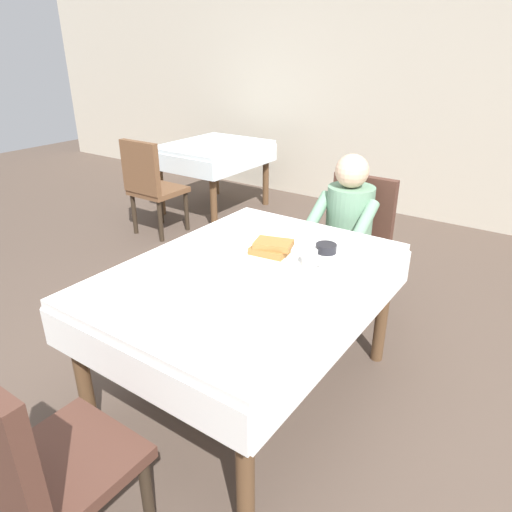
{
  "coord_description": "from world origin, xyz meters",
  "views": [
    {
      "loc": [
        1.2,
        -1.65,
        1.74
      ],
      "look_at": [
        0.01,
        0.06,
        0.79
      ],
      "focal_mm": 33.01,
      "sensor_mm": 36.0,
      "label": 1
    }
  ],
  "objects_px": {
    "chair_diner": "(355,237)",
    "background_table_far": "(214,155)",
    "bowl_butter": "(326,248)",
    "knife_right_of_plate": "(303,267)",
    "fork_left_of_plate": "(240,249)",
    "spoon_near_edge": "(235,281)",
    "syrup_pitcher": "(245,235)",
    "dining_table_main": "(248,285)",
    "plate_breakfast": "(273,255)",
    "background_chair_empty": "(150,182)",
    "chair_near_camera": "(33,461)",
    "breakfast_stack": "(271,247)",
    "cup_coffee": "(310,258)",
    "diner_person": "(346,224)"
  },
  "relations": [
    {
      "from": "fork_left_of_plate",
      "to": "chair_near_camera",
      "type": "bearing_deg",
      "value": -168.05
    },
    {
      "from": "syrup_pitcher",
      "to": "dining_table_main",
      "type": "bearing_deg",
      "value": -51.93
    },
    {
      "from": "cup_coffee",
      "to": "chair_near_camera",
      "type": "bearing_deg",
      "value": -99.68
    },
    {
      "from": "dining_table_main",
      "to": "chair_near_camera",
      "type": "distance_m",
      "value": 1.18
    },
    {
      "from": "plate_breakfast",
      "to": "background_chair_empty",
      "type": "height_order",
      "value": "background_chair_empty"
    },
    {
      "from": "breakfast_stack",
      "to": "syrup_pitcher",
      "type": "bearing_deg",
      "value": 160.09
    },
    {
      "from": "dining_table_main",
      "to": "spoon_near_edge",
      "type": "distance_m",
      "value": 0.17
    },
    {
      "from": "spoon_near_edge",
      "to": "diner_person",
      "type": "bearing_deg",
      "value": 80.04
    },
    {
      "from": "bowl_butter",
      "to": "knife_right_of_plate",
      "type": "height_order",
      "value": "bowl_butter"
    },
    {
      "from": "chair_diner",
      "to": "bowl_butter",
      "type": "relative_size",
      "value": 8.45
    },
    {
      "from": "chair_diner",
      "to": "spoon_near_edge",
      "type": "bearing_deg",
      "value": 88.76
    },
    {
      "from": "chair_near_camera",
      "to": "fork_left_of_plate",
      "type": "distance_m",
      "value": 1.37
    },
    {
      "from": "chair_diner",
      "to": "fork_left_of_plate",
      "type": "relative_size",
      "value": 5.17
    },
    {
      "from": "breakfast_stack",
      "to": "knife_right_of_plate",
      "type": "height_order",
      "value": "breakfast_stack"
    },
    {
      "from": "knife_right_of_plate",
      "to": "spoon_near_edge",
      "type": "bearing_deg",
      "value": 149.33
    },
    {
      "from": "chair_diner",
      "to": "chair_near_camera",
      "type": "distance_m",
      "value": 2.34
    },
    {
      "from": "knife_right_of_plate",
      "to": "spoon_near_edge",
      "type": "relative_size",
      "value": 1.33
    },
    {
      "from": "fork_left_of_plate",
      "to": "background_chair_empty",
      "type": "bearing_deg",
      "value": 63.86
    },
    {
      "from": "diner_person",
      "to": "syrup_pitcher",
      "type": "bearing_deg",
      "value": 70.16
    },
    {
      "from": "spoon_near_edge",
      "to": "background_table_far",
      "type": "relative_size",
      "value": 0.13
    },
    {
      "from": "dining_table_main",
      "to": "chair_diner",
      "type": "xyz_separation_m",
      "value": [
        0.06,
        1.17,
        -0.12
      ]
    },
    {
      "from": "bowl_butter",
      "to": "background_table_far",
      "type": "bearing_deg",
      "value": 140.95
    },
    {
      "from": "syrup_pitcher",
      "to": "background_table_far",
      "type": "bearing_deg",
      "value": 133.23
    },
    {
      "from": "chair_diner",
      "to": "syrup_pitcher",
      "type": "relative_size",
      "value": 11.63
    },
    {
      "from": "breakfast_stack",
      "to": "cup_coffee",
      "type": "bearing_deg",
      "value": 2.87
    },
    {
      "from": "chair_diner",
      "to": "background_table_far",
      "type": "height_order",
      "value": "chair_diner"
    },
    {
      "from": "syrup_pitcher",
      "to": "chair_near_camera",
      "type": "bearing_deg",
      "value": -81.64
    },
    {
      "from": "background_chair_empty",
      "to": "breakfast_stack",
      "type": "bearing_deg",
      "value": -28.32
    },
    {
      "from": "fork_left_of_plate",
      "to": "spoon_near_edge",
      "type": "distance_m",
      "value": 0.36
    },
    {
      "from": "plate_breakfast",
      "to": "breakfast_stack",
      "type": "height_order",
      "value": "breakfast_stack"
    },
    {
      "from": "background_table_far",
      "to": "fork_left_of_plate",
      "type": "bearing_deg",
      "value": -47.52
    },
    {
      "from": "dining_table_main",
      "to": "fork_left_of_plate",
      "type": "bearing_deg",
      "value": 134.77
    },
    {
      "from": "chair_diner",
      "to": "diner_person",
      "type": "xyz_separation_m",
      "value": [
        -0.0,
        -0.16,
        0.14
      ]
    },
    {
      "from": "plate_breakfast",
      "to": "background_chair_empty",
      "type": "relative_size",
      "value": 0.3
    },
    {
      "from": "cup_coffee",
      "to": "fork_left_of_plate",
      "type": "relative_size",
      "value": 0.63
    },
    {
      "from": "chair_near_camera",
      "to": "fork_left_of_plate",
      "type": "relative_size",
      "value": 5.17
    },
    {
      "from": "breakfast_stack",
      "to": "knife_right_of_plate",
      "type": "bearing_deg",
      "value": -5.49
    },
    {
      "from": "breakfast_stack",
      "to": "bowl_butter",
      "type": "height_order",
      "value": "breakfast_stack"
    },
    {
      "from": "dining_table_main",
      "to": "bowl_butter",
      "type": "xyz_separation_m",
      "value": [
        0.22,
        0.4,
        0.11
      ]
    },
    {
      "from": "cup_coffee",
      "to": "background_table_far",
      "type": "relative_size",
      "value": 0.1
    },
    {
      "from": "plate_breakfast",
      "to": "bowl_butter",
      "type": "height_order",
      "value": "bowl_butter"
    },
    {
      "from": "cup_coffee",
      "to": "fork_left_of_plate",
      "type": "xyz_separation_m",
      "value": [
        -0.4,
        -0.03,
        -0.04
      ]
    },
    {
      "from": "chair_near_camera",
      "to": "background_table_far",
      "type": "bearing_deg",
      "value": 121.32
    },
    {
      "from": "chair_diner",
      "to": "knife_right_of_plate",
      "type": "relative_size",
      "value": 4.65
    },
    {
      "from": "breakfast_stack",
      "to": "cup_coffee",
      "type": "xyz_separation_m",
      "value": [
        0.22,
        0.01,
        -0.01
      ]
    },
    {
      "from": "breakfast_stack",
      "to": "diner_person",
      "type": "bearing_deg",
      "value": 87.1
    },
    {
      "from": "diner_person",
      "to": "cup_coffee",
      "type": "distance_m",
      "value": 0.84
    },
    {
      "from": "chair_diner",
      "to": "cup_coffee",
      "type": "bearing_deg",
      "value": 100.3
    },
    {
      "from": "dining_table_main",
      "to": "chair_diner",
      "type": "distance_m",
      "value": 1.18
    },
    {
      "from": "chair_near_camera",
      "to": "spoon_near_edge",
      "type": "xyz_separation_m",
      "value": [
        0.03,
        1.03,
        0.21
      ]
    }
  ]
}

